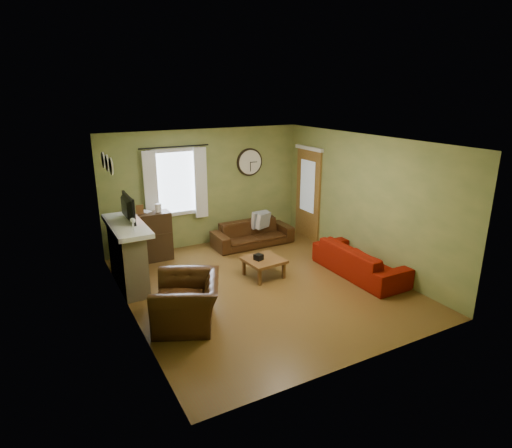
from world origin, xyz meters
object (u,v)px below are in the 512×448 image
armchair (187,301)px  coffee_table (264,268)px  bookshelf (150,237)px  sofa_red (359,260)px  sofa_brown (253,233)px

armchair → coffee_table: armchair is taller
bookshelf → sofa_red: bearing=-38.0°
bookshelf → coffee_table: (1.66, -1.82, -0.33)m
bookshelf → armchair: size_ratio=0.92×
sofa_brown → coffee_table: (-0.64, -1.65, -0.09)m
bookshelf → coffee_table: bearing=-47.6°
sofa_red → coffee_table: sofa_red is taller
bookshelf → coffee_table: size_ratio=1.50×
bookshelf → sofa_brown: 2.32m
sofa_red → armchair: bearing=92.3°
sofa_brown → coffee_table: bearing=-111.2°
bookshelf → coffee_table: bookshelf is taller
sofa_brown → coffee_table: 1.77m
sofa_red → armchair: armchair is taller
sofa_red → armchair: size_ratio=1.80×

